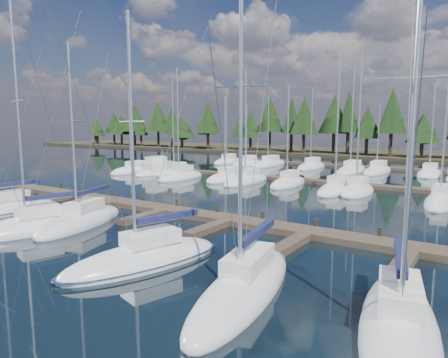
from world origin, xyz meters
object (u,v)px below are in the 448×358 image
Objects in this scene: front_sailboat_1 at (5,210)px; motor_yacht_left at (158,171)px; front_sailboat_3 at (82,221)px; front_sailboat_4 at (144,259)px; front_sailboat_2 at (33,227)px; front_sailboat_5 at (244,287)px; front_sailboat_6 at (399,326)px; main_dock at (163,211)px.

front_sailboat_1 reaches higher than motor_yacht_left.
front_sailboat_4 is (9.42, -3.23, -0.01)m from front_sailboat_3.
front_sailboat_3 is (1.15, 2.89, -0.01)m from front_sailboat_2.
front_sailboat_4 is (17.75, -2.21, -0.00)m from front_sailboat_1.
front_sailboat_4 is 1.56× the size of motor_yacht_left.
front_sailboat_3 is at bearing 167.56° from front_sailboat_5.
front_sailboat_2 is 30.89m from motor_yacht_left.
front_sailboat_6 is 1.83× the size of motor_yacht_left.
front_sailboat_2 is 16.63m from front_sailboat_5.
front_sailboat_6 is (29.81, -2.30, 0.02)m from front_sailboat_1.
front_sailboat_2 is at bearing -112.11° from main_dock.
front_sailboat_4 is at bearing 179.56° from front_sailboat_6.
front_sailboat_2 reaches higher than front_sailboat_5.
front_sailboat_6 is at bearing -8.79° from front_sailboat_3.
front_sailboat_2 is at bearing 178.18° from front_sailboat_5.
motor_yacht_left is at bearing 122.73° from front_sailboat_3.
front_sailboat_6 is at bearing -0.44° from front_sailboat_4.
front_sailboat_5 is at bearing -5.75° from front_sailboat_1.
front_sailboat_1 reaches higher than front_sailboat_3.
front_sailboat_6 is 46.35m from motor_yacht_left.
main_dock is 5.27× the size of motor_yacht_left.
front_sailboat_3 is at bearing 161.08° from front_sailboat_4.
main_dock is 6.30m from front_sailboat_3.
front_sailboat_3 is at bearing -112.26° from main_dock.
front_sailboat_2 is 1.18× the size of front_sailboat_4.
front_sailboat_5 is at bearing -35.23° from main_dock.
front_sailboat_2 is at bearing -61.97° from motor_yacht_left.
front_sailboat_3 reaches higher than motor_yacht_left.
front_sailboat_2 is 1.17× the size of front_sailboat_3.
front_sailboat_3 is 28.98m from motor_yacht_left.
front_sailboat_6 reaches higher than front_sailboat_1.
motor_yacht_left is at bearing 106.13° from front_sailboat_1.
front_sailboat_5 is at bearing -179.13° from front_sailboat_6.
front_sailboat_4 is 12.06m from front_sailboat_6.
front_sailboat_3 is at bearing 6.97° from front_sailboat_1.
front_sailboat_5 is 41.74m from motor_yacht_left.
front_sailboat_5 is (13.09, -9.24, 0.09)m from main_dock.
front_sailboat_3 is 9.96m from front_sailboat_4.
front_sailboat_3 is at bearing 171.21° from front_sailboat_6.
main_dock is 2.85× the size of front_sailboat_2.
front_sailboat_2 reaches higher than motor_yacht_left.
front_sailboat_1 is at bearing 175.58° from front_sailboat_6.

